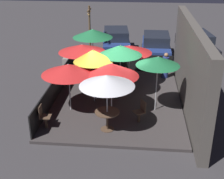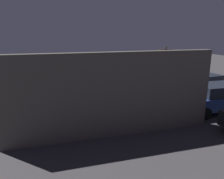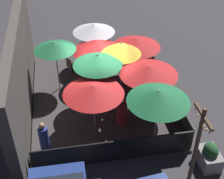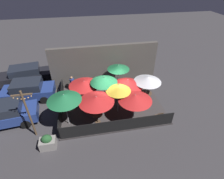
{
  "view_description": "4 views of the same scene",
  "coord_description": "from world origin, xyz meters",
  "px_view_note": "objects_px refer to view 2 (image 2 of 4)",
  "views": [
    {
      "loc": [
        12.88,
        0.97,
        6.38
      ],
      "look_at": [
        0.93,
        -0.16,
        1.0
      ],
      "focal_mm": 50.0,
      "sensor_mm": 36.0,
      "label": 1
    },
    {
      "loc": [
        2.5,
        11.58,
        4.42
      ],
      "look_at": [
        -0.85,
        -0.1,
        1.2
      ],
      "focal_mm": 35.0,
      "sensor_mm": 36.0,
      "label": 2
    },
    {
      "loc": [
        -10.87,
        1.33,
        8.6
      ],
      "look_at": [
        -0.8,
        -0.44,
        1.02
      ],
      "focal_mm": 50.0,
      "sensor_mm": 36.0,
      "label": 3
    },
    {
      "loc": [
        -1.86,
        -10.34,
        8.87
      ],
      "look_at": [
        0.11,
        0.19,
        1.29
      ],
      "focal_mm": 28.0,
      "sensor_mm": 36.0,
      "label": 4
    }
  ],
  "objects_px": {
    "parked_car_0": "(201,86)",
    "patio_chair_1": "(47,93)",
    "patio_umbrella_6": "(86,79)",
    "planter_box": "(145,86)",
    "patio_umbrella_7": "(72,73)",
    "patio_umbrella_8": "(89,70)",
    "patio_chair_0": "(64,111)",
    "patio_umbrella_1": "(111,69)",
    "patio_umbrella_3": "(76,78)",
    "patron_0": "(125,95)",
    "parked_car_1": "(216,98)",
    "light_post": "(164,68)",
    "patron_1": "(164,107)",
    "patio_umbrella_5": "(133,78)",
    "patio_umbrella_4": "(140,64)",
    "patio_umbrella_2": "(107,72)",
    "dining_table_0": "(49,102)",
    "dining_table_1": "(111,91)",
    "patio_umbrella_0": "(47,77)"
  },
  "relations": [
    {
      "from": "parked_car_0",
      "to": "patio_chair_1",
      "type": "bearing_deg",
      "value": -16.84
    },
    {
      "from": "patio_umbrella_6",
      "to": "planter_box",
      "type": "bearing_deg",
      "value": -137.24
    },
    {
      "from": "patio_umbrella_7",
      "to": "patio_umbrella_8",
      "type": "height_order",
      "value": "patio_umbrella_8"
    },
    {
      "from": "patio_umbrella_7",
      "to": "patio_chair_0",
      "type": "distance_m",
      "value": 3.36
    },
    {
      "from": "patio_umbrella_1",
      "to": "patio_umbrella_3",
      "type": "relative_size",
      "value": 1.02
    },
    {
      "from": "patio_umbrella_7",
      "to": "patron_0",
      "type": "relative_size",
      "value": 1.77
    },
    {
      "from": "patio_umbrella_6",
      "to": "parked_car_1",
      "type": "height_order",
      "value": "patio_umbrella_6"
    },
    {
      "from": "light_post",
      "to": "patron_1",
      "type": "bearing_deg",
      "value": 61.64
    },
    {
      "from": "planter_box",
      "to": "parked_car_0",
      "type": "bearing_deg",
      "value": 139.81
    },
    {
      "from": "patron_1",
      "to": "patio_umbrella_7",
      "type": "bearing_deg",
      "value": -44.71
    },
    {
      "from": "patio_umbrella_3",
      "to": "patio_chair_0",
      "type": "height_order",
      "value": "patio_umbrella_3"
    },
    {
      "from": "patron_0",
      "to": "patio_umbrella_5",
      "type": "bearing_deg",
      "value": 153.6
    },
    {
      "from": "patio_umbrella_4",
      "to": "patron_1",
      "type": "distance_m",
      "value": 4.24
    },
    {
      "from": "patio_umbrella_7",
      "to": "planter_box",
      "type": "height_order",
      "value": "patio_umbrella_7"
    },
    {
      "from": "patron_0",
      "to": "planter_box",
      "type": "relative_size",
      "value": 1.25
    },
    {
      "from": "patio_umbrella_2",
      "to": "planter_box",
      "type": "height_order",
      "value": "patio_umbrella_2"
    },
    {
      "from": "patio_umbrella_8",
      "to": "patron_0",
      "type": "relative_size",
      "value": 1.93
    },
    {
      "from": "patron_1",
      "to": "light_post",
      "type": "height_order",
      "value": "light_post"
    },
    {
      "from": "patio_umbrella_8",
      "to": "dining_table_0",
      "type": "relative_size",
      "value": 2.61
    },
    {
      "from": "dining_table_1",
      "to": "patio_chair_1",
      "type": "height_order",
      "value": "patio_chair_1"
    },
    {
      "from": "patio_umbrella_1",
      "to": "patio_chair_1",
      "type": "bearing_deg",
      "value": -11.04
    },
    {
      "from": "patron_1",
      "to": "planter_box",
      "type": "distance_m",
      "value": 5.72
    },
    {
      "from": "parked_car_1",
      "to": "dining_table_1",
      "type": "bearing_deg",
      "value": -35.75
    },
    {
      "from": "patio_umbrella_7",
      "to": "patio_chair_0",
      "type": "height_order",
      "value": "patio_umbrella_7"
    },
    {
      "from": "patio_umbrella_6",
      "to": "patio_chair_1",
      "type": "xyz_separation_m",
      "value": [
        1.88,
        -4.28,
        -1.68
      ]
    },
    {
      "from": "patio_umbrella_7",
      "to": "dining_table_1",
      "type": "relative_size",
      "value": 3.12
    },
    {
      "from": "dining_table_1",
      "to": "light_post",
      "type": "relative_size",
      "value": 0.21
    },
    {
      "from": "patio_umbrella_3",
      "to": "patio_chair_0",
      "type": "xyz_separation_m",
      "value": [
        0.79,
        1.22,
        -1.39
      ]
    },
    {
      "from": "patron_0",
      "to": "parked_car_1",
      "type": "distance_m",
      "value": 5.16
    },
    {
      "from": "dining_table_0",
      "to": "parked_car_1",
      "type": "relative_size",
      "value": 0.23
    },
    {
      "from": "dining_table_1",
      "to": "patron_1",
      "type": "height_order",
      "value": "patron_1"
    },
    {
      "from": "patio_umbrella_5",
      "to": "dining_table_0",
      "type": "relative_size",
      "value": 2.43
    },
    {
      "from": "patio_umbrella_7",
      "to": "patio_umbrella_8",
      "type": "distance_m",
      "value": 1.32
    },
    {
      "from": "patron_0",
      "to": "parked_car_0",
      "type": "xyz_separation_m",
      "value": [
        -5.5,
        -0.02,
        0.18
      ]
    },
    {
      "from": "patio_umbrella_8",
      "to": "dining_table_0",
      "type": "bearing_deg",
      "value": 19.56
    },
    {
      "from": "patio_umbrella_1",
      "to": "patio_chair_1",
      "type": "relative_size",
      "value": 2.42
    },
    {
      "from": "patio_umbrella_1",
      "to": "patio_umbrella_4",
      "type": "relative_size",
      "value": 0.92
    },
    {
      "from": "patio_umbrella_5",
      "to": "light_post",
      "type": "bearing_deg",
      "value": -143.29
    },
    {
      "from": "patio_umbrella_4",
      "to": "patio_umbrella_6",
      "type": "bearing_deg",
      "value": 38.53
    },
    {
      "from": "patio_umbrella_1",
      "to": "patio_umbrella_6",
      "type": "height_order",
      "value": "patio_umbrella_6"
    },
    {
      "from": "light_post",
      "to": "parked_car_0",
      "type": "height_order",
      "value": "light_post"
    },
    {
      "from": "patio_umbrella_0",
      "to": "planter_box",
      "type": "height_order",
      "value": "patio_umbrella_0"
    },
    {
      "from": "patio_umbrella_1",
      "to": "parked_car_0",
      "type": "bearing_deg",
      "value": 169.49
    },
    {
      "from": "patio_umbrella_4",
      "to": "light_post",
      "type": "bearing_deg",
      "value": -166.46
    },
    {
      "from": "patio_umbrella_3",
      "to": "patio_umbrella_7",
      "type": "bearing_deg",
      "value": -88.66
    },
    {
      "from": "dining_table_0",
      "to": "patio_umbrella_8",
      "type": "bearing_deg",
      "value": -160.44
    },
    {
      "from": "patio_umbrella_7",
      "to": "dining_table_0",
      "type": "xyz_separation_m",
      "value": [
        1.45,
        1.73,
        -1.24
      ]
    },
    {
      "from": "patio_chair_1",
      "to": "parked_car_0",
      "type": "xyz_separation_m",
      "value": [
        -10.16,
        1.92,
        0.21
      ]
    },
    {
      "from": "patio_umbrella_7",
      "to": "light_post",
      "type": "distance_m",
      "value": 6.51
    },
    {
      "from": "patio_umbrella_8",
      "to": "parked_car_1",
      "type": "distance_m",
      "value": 7.41
    }
  ]
}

